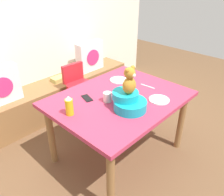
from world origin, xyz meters
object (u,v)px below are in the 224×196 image
Objects in this scene: book_stack at (59,79)px; teddy_bear at (129,81)px; dining_table at (119,105)px; ketchup_bottle at (69,106)px; coffee_mug at (108,97)px; cell_phone at (87,98)px; highchair at (79,86)px; pillow_floral_left at (0,86)px; pillow_floral_right at (90,56)px; infant_seat_teal at (129,102)px; dinner_plate_far at (159,100)px; dinner_plate_near at (119,80)px.

book_stack is 0.80× the size of teddy_bear.
teddy_bear is (-0.10, -0.20, 0.37)m from dining_table.
coffee_mug is at bearing -11.55° from ketchup_bottle.
cell_phone is (-0.10, 0.19, -0.04)m from coffee_mug.
book_stack is 0.44m from highchair.
pillow_floral_left and pillow_floral_right have the same top height.
coffee_mug is at bearing 98.86° from teddy_bear.
infant_seat_teal is 0.35m from dinner_plate_far.
infant_seat_teal reaches higher than dinner_plate_near.
ketchup_bottle is at bearing -119.56° from book_stack.
coffee_mug reaches higher than highchair.
dining_table is at bearing 63.31° from infant_seat_teal.
pillow_floral_right is 1.70m from teddy_bear.
cell_phone is at bearing -174.56° from dinner_plate_near.
teddy_bear is 0.66m from dinner_plate_near.
teddy_bear is at bearing -68.70° from pillow_floral_left.
dinner_plate_far is (0.32, -0.12, -0.27)m from teddy_bear.
ketchup_bottle is (0.14, -1.14, 0.15)m from pillow_floral_left.
infant_seat_teal is at bearing 124.63° from cell_phone.
dinner_plate_near reaches higher than dining_table.
ketchup_bottle reaches higher than infant_seat_teal.
teddy_bear is 1.25× the size of dinner_plate_near.
cell_phone is (-0.46, 0.54, -0.00)m from dinner_plate_far.
ketchup_bottle is at bearing -133.05° from highchair.
pillow_floral_left and infant_seat_teal have the same top height.
dinner_plate_far is (0.07, -1.16, 0.22)m from highchair.
dinner_plate_far is (0.75, -0.43, -0.08)m from ketchup_bottle.
teddy_bear is at bearing -81.14° from coffee_mug.
pillow_floral_right is 1.67m from infant_seat_teal.
coffee_mug reaches higher than book_stack.
dinner_plate_far is at bearing -20.38° from infant_seat_teal.
cell_phone is at bearing 118.87° from coffee_mug.
dining_table is at bearing 124.26° from dinner_plate_far.
coffee_mug is at bearing 135.68° from dinner_plate_far.
dinner_plate_near reaches higher than book_stack.
pillow_floral_right reaches higher than cell_phone.
pillow_floral_left is 1.81m from dinner_plate_far.
coffee_mug is 0.60× the size of dinner_plate_far.
infant_seat_teal is at bearing 90.00° from teddy_bear.
highchair is 2.39× the size of infant_seat_teal.
dinner_plate_near is at bearing 42.99° from dining_table.
ketchup_bottle reaches higher than pillow_floral_right.
pillow_floral_left is 1.60m from teddy_bear.
dining_table is 11.03× the size of coffee_mug.
teddy_bear is (-0.23, -1.47, 0.53)m from book_stack.
dinner_plate_far is (0.22, -0.32, 0.10)m from dining_table.
pillow_floral_right is 1.44m from dining_table.
highchair is 3.95× the size of dinner_plate_far.
pillow_floral_left is at bearing -178.50° from book_stack.
highchair is at bearing -105.91° from cell_phone.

